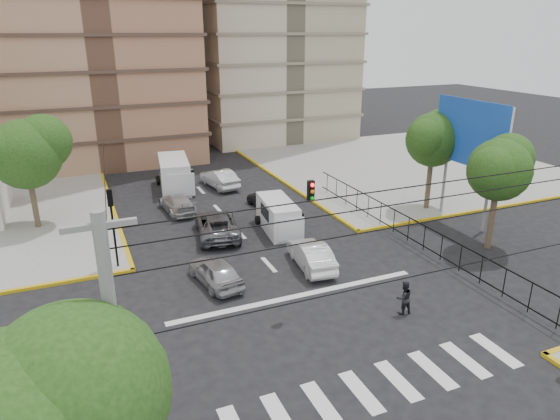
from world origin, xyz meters
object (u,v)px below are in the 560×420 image
van_left_lane (175,175)px  car_silver_front_left (216,271)px  van_right_lane (279,217)px  car_white_front_right (311,255)px  traffic_light_nw (112,216)px  pedestrian_crosswalk (404,298)px

van_left_lane → car_silver_front_left: van_left_lane is taller
van_right_lane → van_left_lane: 12.33m
car_white_front_right → traffic_light_nw: bearing=-15.2°
pedestrian_crosswalk → van_left_lane: bearing=-73.4°
van_right_lane → traffic_light_nw: bearing=-165.3°
van_left_lane → car_silver_front_left: size_ratio=1.45×
car_white_front_right → pedestrian_crosswalk: pedestrian_crosswalk is taller
traffic_light_nw → van_left_lane: (5.95, 13.05, -1.86)m
car_white_front_right → van_right_lane: bearing=-87.5°
traffic_light_nw → pedestrian_crosswalk: (11.60, -9.94, -2.30)m
traffic_light_nw → car_white_front_right: bearing=-21.8°
car_silver_front_left → car_white_front_right: bearing=169.5°
car_white_front_right → car_silver_front_left: bearing=4.8°
traffic_light_nw → car_white_front_right: 10.89m
van_left_lane → car_white_front_right: van_left_lane is taller
van_left_lane → car_silver_front_left: bearing=-87.1°
van_left_lane → traffic_light_nw: bearing=-106.6°
traffic_light_nw → car_silver_front_left: (4.47, -3.78, -2.41)m
pedestrian_crosswalk → van_right_lane: bearing=-80.4°
car_white_front_right → pedestrian_crosswalk: (1.75, -5.99, 0.09)m
van_right_lane → pedestrian_crosswalk: size_ratio=2.90×
van_right_lane → pedestrian_crosswalk: van_right_lane is taller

